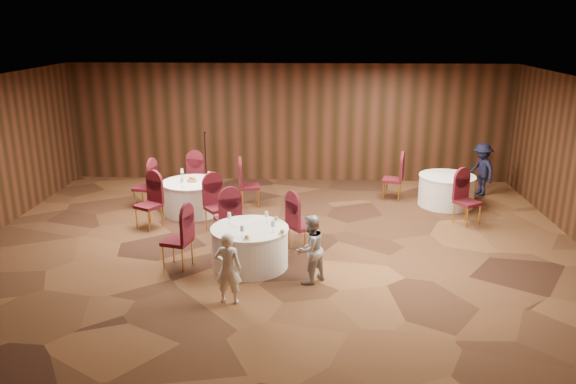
{
  "coord_description": "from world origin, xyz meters",
  "views": [
    {
      "loc": [
        0.7,
        -10.18,
        4.29
      ],
      "look_at": [
        0.2,
        0.2,
        1.1
      ],
      "focal_mm": 35.0,
      "sensor_mm": 36.0,
      "label": 1
    }
  ],
  "objects_px": {
    "table_main": "(250,247)",
    "woman_a": "(228,268)",
    "table_left": "(193,197)",
    "table_right": "(446,190)",
    "woman_b": "(310,249)",
    "man_c": "(482,169)",
    "mic_stand": "(206,171)"
  },
  "relations": [
    {
      "from": "table_main",
      "to": "woman_a",
      "type": "relative_size",
      "value": 1.19
    },
    {
      "from": "table_left",
      "to": "table_right",
      "type": "height_order",
      "value": "same"
    },
    {
      "from": "table_right",
      "to": "woman_b",
      "type": "relative_size",
      "value": 1.11
    },
    {
      "from": "table_main",
      "to": "man_c",
      "type": "relative_size",
      "value": 1.04
    },
    {
      "from": "woman_a",
      "to": "woman_b",
      "type": "height_order",
      "value": "woman_b"
    },
    {
      "from": "table_right",
      "to": "woman_a",
      "type": "distance_m",
      "value": 6.83
    },
    {
      "from": "table_left",
      "to": "mic_stand",
      "type": "relative_size",
      "value": 0.94
    },
    {
      "from": "woman_a",
      "to": "man_c",
      "type": "xyz_separation_m",
      "value": [
        5.56,
        6.02,
        0.08
      ]
    },
    {
      "from": "table_left",
      "to": "mic_stand",
      "type": "xyz_separation_m",
      "value": [
        -0.09,
        2.14,
        0.05
      ]
    },
    {
      "from": "woman_a",
      "to": "table_left",
      "type": "bearing_deg",
      "value": -64.36
    },
    {
      "from": "mic_stand",
      "to": "man_c",
      "type": "relative_size",
      "value": 1.1
    },
    {
      "from": "table_main",
      "to": "man_c",
      "type": "distance_m",
      "value": 7.1
    },
    {
      "from": "mic_stand",
      "to": "table_right",
      "type": "bearing_deg",
      "value": -12.17
    },
    {
      "from": "table_main",
      "to": "mic_stand",
      "type": "distance_m",
      "value": 5.34
    },
    {
      "from": "woman_b",
      "to": "woman_a",
      "type": "bearing_deg",
      "value": -14.47
    },
    {
      "from": "table_main",
      "to": "man_c",
      "type": "xyz_separation_m",
      "value": [
        5.38,
        4.62,
        0.3
      ]
    },
    {
      "from": "table_right",
      "to": "man_c",
      "type": "xyz_separation_m",
      "value": [
        1.06,
        0.89,
        0.3
      ]
    },
    {
      "from": "woman_a",
      "to": "man_c",
      "type": "relative_size",
      "value": 0.87
    },
    {
      "from": "mic_stand",
      "to": "man_c",
      "type": "height_order",
      "value": "mic_stand"
    },
    {
      "from": "table_main",
      "to": "woman_b",
      "type": "xyz_separation_m",
      "value": [
        1.09,
        -0.61,
        0.23
      ]
    },
    {
      "from": "table_main",
      "to": "table_left",
      "type": "height_order",
      "value": "same"
    },
    {
      "from": "table_main",
      "to": "woman_b",
      "type": "distance_m",
      "value": 1.27
    },
    {
      "from": "man_c",
      "to": "table_right",
      "type": "bearing_deg",
      "value": -70.56
    },
    {
      "from": "table_main",
      "to": "table_right",
      "type": "distance_m",
      "value": 5.71
    },
    {
      "from": "table_right",
      "to": "mic_stand",
      "type": "xyz_separation_m",
      "value": [
        -6.08,
        1.31,
        0.05
      ]
    },
    {
      "from": "woman_b",
      "to": "mic_stand",
      "type": "bearing_deg",
      "value": -109.63
    },
    {
      "from": "table_right",
      "to": "woman_b",
      "type": "xyz_separation_m",
      "value": [
        -3.24,
        -4.34,
        0.23
      ]
    },
    {
      "from": "table_left",
      "to": "woman_a",
      "type": "bearing_deg",
      "value": -70.93
    },
    {
      "from": "table_left",
      "to": "table_right",
      "type": "distance_m",
      "value": 6.04
    },
    {
      "from": "table_left",
      "to": "woman_a",
      "type": "distance_m",
      "value": 4.55
    },
    {
      "from": "woman_a",
      "to": "woman_b",
      "type": "xyz_separation_m",
      "value": [
        1.27,
        0.79,
        0.02
      ]
    },
    {
      "from": "mic_stand",
      "to": "man_c",
      "type": "distance_m",
      "value": 7.15
    }
  ]
}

